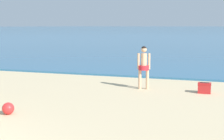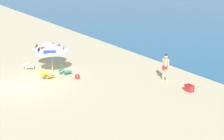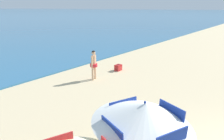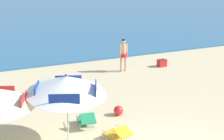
% 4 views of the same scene
% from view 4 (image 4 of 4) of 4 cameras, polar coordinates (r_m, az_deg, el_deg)
% --- Properties ---
extents(beach_umbrella_striped_main, '(2.61, 2.65, 2.21)m').
position_cam_4_polar(beach_umbrella_striped_main, '(9.92, -7.81, -2.54)').
color(beach_umbrella_striped_main, silver).
rests_on(beach_umbrella_striped_main, ground).
extents(lounge_chair_under_umbrella, '(0.74, 0.99, 0.51)m').
position_cam_4_polar(lounge_chair_under_umbrella, '(10.34, 0.97, -10.75)').
color(lounge_chair_under_umbrella, gold).
rests_on(lounge_chair_under_umbrella, ground).
extents(lounge_chair_beside_umbrella, '(0.68, 0.97, 0.53)m').
position_cam_4_polar(lounge_chair_beside_umbrella, '(11.34, -4.41, -8.33)').
color(lounge_chair_beside_umbrella, '#1E7F56').
rests_on(lounge_chair_beside_umbrella, ground).
extents(person_standing_near_shore, '(0.51, 0.43, 1.75)m').
position_cam_4_polar(person_standing_near_shore, '(17.51, 1.98, 2.97)').
color(person_standing_near_shore, '#D8A87F').
rests_on(person_standing_near_shore, ground).
extents(cooler_box, '(0.50, 0.36, 0.43)m').
position_cam_4_polar(cooler_box, '(18.86, 8.53, 1.20)').
color(cooler_box, red).
rests_on(cooler_box, ground).
extents(beach_ball, '(0.35, 0.35, 0.35)m').
position_cam_4_polar(beach_ball, '(12.22, 1.11, -6.93)').
color(beach_ball, red).
rests_on(beach_ball, ground).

